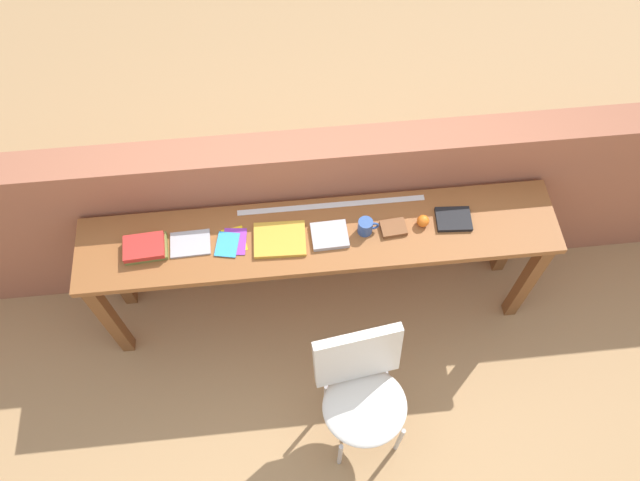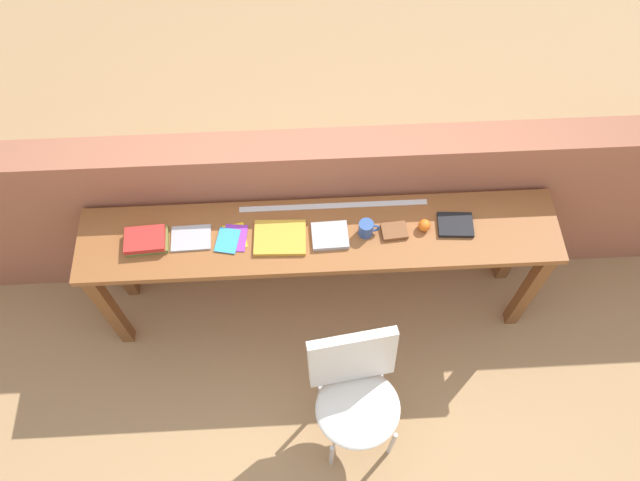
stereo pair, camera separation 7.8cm
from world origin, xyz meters
The scene contains 14 objects.
ground_plane centered at (0.00, 0.00, 0.00)m, with size 40.00×40.00×0.00m, color tan.
brick_wall_back centered at (0.00, 0.64, 0.60)m, with size 6.00×0.20×1.20m, color #9E5B42.
sideboard centered at (0.00, 0.30, 0.74)m, with size 2.50×0.44×0.88m.
chair_white_moulded centered at (0.15, -0.43, 0.53)m, with size 0.50×0.51×0.89m.
book_stack_leftmost centered at (-0.88, 0.29, 0.91)m, with size 0.23×0.17×0.06m.
magazine_cycling centered at (-0.66, 0.31, 0.89)m, with size 0.20×0.15×0.01m, color #9E9EA3.
pamphlet_pile_colourful centered at (-0.45, 0.30, 0.88)m, with size 0.17×0.19×0.01m.
book_open_centre centered at (-0.20, 0.28, 0.89)m, with size 0.26×0.20×0.02m, color gold.
book_grey_hardcover centered at (0.05, 0.28, 0.89)m, with size 0.19×0.16×0.03m, color #9E9EA3.
mug centered at (0.24, 0.29, 0.92)m, with size 0.11×0.08×0.09m.
leather_journal_brown centered at (0.39, 0.29, 0.89)m, with size 0.13×0.10×0.02m, color brown.
sports_ball_small centered at (0.54, 0.31, 0.91)m, with size 0.06×0.06×0.06m, color orange.
book_repair_rightmost centered at (0.71, 0.31, 0.89)m, with size 0.18×0.14×0.02m, color black.
ruler_metal_back_edge centered at (0.08, 0.47, 0.88)m, with size 1.00×0.03×0.00m, color silver.
Camera 2 is at (-0.08, -1.34, 3.65)m, focal length 35.00 mm.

